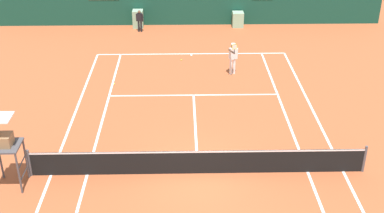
# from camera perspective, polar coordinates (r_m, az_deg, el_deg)

# --- Properties ---
(ground_plane) EXTENTS (80.00, 80.00, 0.01)m
(ground_plane) POSITION_cam_1_polar(r_m,az_deg,el_deg) (18.97, 0.61, -6.51)
(ground_plane) COLOR #A8512D
(tennis_net) EXTENTS (12.10, 0.10, 1.07)m
(tennis_net) POSITION_cam_1_polar(r_m,az_deg,el_deg) (18.21, 0.67, -6.20)
(tennis_net) COLOR #4C4C51
(tennis_net) RESTS_ON ground_plane
(sponsor_back_wall) EXTENTS (25.00, 1.02, 2.64)m
(sponsor_back_wall) POSITION_cam_1_polar(r_m,az_deg,el_deg) (33.44, -0.30, 11.31)
(sponsor_back_wall) COLOR #144233
(sponsor_back_wall) RESTS_ON ground_plane
(umpire_chair) EXTENTS (1.00, 1.00, 2.72)m
(umpire_chair) POSITION_cam_1_polar(r_m,az_deg,el_deg) (18.07, -20.39, -3.79)
(umpire_chair) COLOR #47474C
(umpire_chair) RESTS_ON ground_plane
(player_on_baseline) EXTENTS (0.52, 0.85, 1.89)m
(player_on_baseline) POSITION_cam_1_polar(r_m,az_deg,el_deg) (25.96, 4.64, 5.70)
(player_on_baseline) COLOR white
(player_on_baseline) RESTS_ON ground_plane
(ball_kid_centre_post) EXTENTS (0.46, 0.23, 1.39)m
(ball_kid_centre_post) POSITION_cam_1_polar(r_m,az_deg,el_deg) (32.36, -5.91, 9.72)
(ball_kid_centre_post) COLOR black
(ball_kid_centre_post) RESTS_ON ground_plane
(tennis_ball_by_sideline) EXTENTS (0.07, 0.07, 0.07)m
(tennis_ball_by_sideline) POSITION_cam_1_polar(r_m,az_deg,el_deg) (25.38, -8.75, 2.54)
(tennis_ball_by_sideline) COLOR #CCE033
(tennis_ball_by_sideline) RESTS_ON ground_plane
(tennis_ball_mid_court) EXTENTS (0.07, 0.07, 0.07)m
(tennis_ball_mid_court) POSITION_cam_1_polar(r_m,az_deg,el_deg) (27.95, -1.21, 5.27)
(tennis_ball_mid_court) COLOR #CCE033
(tennis_ball_mid_court) RESTS_ON ground_plane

